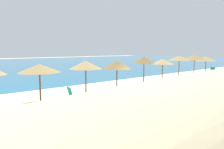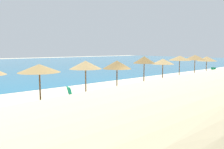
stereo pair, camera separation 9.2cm
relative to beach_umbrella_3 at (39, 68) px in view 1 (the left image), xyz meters
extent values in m
plane|color=beige|center=(6.55, -2.76, -2.26)|extent=(160.00, 160.00, 0.00)
cylinder|color=brown|center=(0.00, 0.00, -1.19)|extent=(0.10, 0.10, 2.15)
cone|color=#9E7F4C|center=(0.00, 0.00, 0.01)|extent=(2.69, 2.69, 0.54)
cylinder|color=brown|center=(3.19, -0.54, -1.15)|extent=(0.09, 0.09, 2.23)
cone|color=tan|center=(3.19, -0.54, 0.11)|extent=(2.33, 2.33, 0.59)
cylinder|color=brown|center=(6.37, -0.38, -1.24)|extent=(0.09, 0.09, 2.05)
cone|color=olive|center=(6.37, -0.38, -0.03)|extent=(2.36, 2.36, 0.67)
cylinder|color=brown|center=(9.64, -0.46, -1.08)|extent=(0.09, 0.09, 2.36)
cone|color=olive|center=(9.64, -0.46, 0.27)|extent=(2.02, 2.02, 0.64)
cylinder|color=brown|center=(12.58, -0.37, -1.19)|extent=(0.09, 0.09, 2.15)
cone|color=tan|center=(12.58, -0.37, 0.01)|extent=(2.24, 2.24, 0.54)
cylinder|color=brown|center=(15.79, -0.25, -1.05)|extent=(0.08, 0.08, 2.42)
cone|color=#9E7F4C|center=(15.79, -0.25, 0.26)|extent=(2.47, 2.47, 0.50)
cylinder|color=brown|center=(18.98, -0.32, -1.07)|extent=(0.10, 0.10, 2.38)
cone|color=olive|center=(18.98, -0.32, 0.26)|extent=(2.56, 2.56, 0.59)
cylinder|color=brown|center=(21.86, -0.36, -1.20)|extent=(0.09, 0.09, 2.13)
cone|color=#9E7F4C|center=(21.86, -0.36, 0.01)|extent=(2.45, 2.45, 0.58)
cube|color=#199972|center=(0.55, -1.59, -1.95)|extent=(1.53, 0.93, 0.07)
cube|color=#199972|center=(1.20, -1.74, -1.52)|extent=(0.40, 0.68, 0.84)
cylinder|color=silver|center=(0.02, -1.19, -2.12)|extent=(0.04, 0.04, 0.28)
cylinder|color=silver|center=(-0.10, -1.72, -2.12)|extent=(0.04, 0.04, 0.28)
cylinder|color=silver|center=(1.20, -1.46, -2.12)|extent=(0.04, 0.04, 0.28)
cylinder|color=silver|center=(1.08, -1.99, -2.12)|extent=(0.04, 0.04, 0.28)
cube|color=#199972|center=(22.05, -0.86, -1.92)|extent=(1.59, 0.73, 0.07)
cube|color=#199972|center=(22.78, -0.91, -1.50)|extent=(0.32, 0.64, 0.82)
cylinder|color=silver|center=(21.41, -0.55, -2.11)|extent=(0.04, 0.04, 0.31)
cylinder|color=silver|center=(21.37, -1.07, -2.11)|extent=(0.04, 0.04, 0.31)
cylinder|color=silver|center=(22.72, -0.65, -2.11)|extent=(0.04, 0.04, 0.31)
cylinder|color=silver|center=(22.68, -1.17, -2.11)|extent=(0.04, 0.04, 0.31)
sphere|color=yellow|center=(13.07, -1.76, -2.14)|extent=(0.26, 0.26, 0.26)
cube|color=red|center=(-2.84, -3.02, -2.08)|extent=(0.54, 0.53, 0.37)
camera|label=1|loc=(-5.62, -13.54, 1.21)|focal=34.99mm
camera|label=2|loc=(-5.55, -13.60, 1.21)|focal=34.99mm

